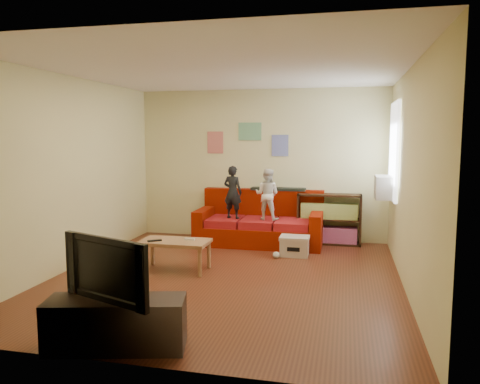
% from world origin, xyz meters
% --- Properties ---
extents(room_shell, '(4.52, 5.02, 2.72)m').
position_xyz_m(room_shell, '(0.00, 0.00, 1.35)').
color(room_shell, brown).
rests_on(room_shell, ground).
extents(sofa, '(2.16, 0.99, 0.95)m').
position_xyz_m(sofa, '(0.07, 2.07, 0.32)').
color(sofa, '#7F1401').
rests_on(sofa, ground).
extents(child_a, '(0.37, 0.28, 0.91)m').
position_xyz_m(child_a, '(-0.38, 1.90, 0.91)').
color(child_a, black).
rests_on(child_a, sofa).
extents(child_b, '(0.47, 0.39, 0.87)m').
position_xyz_m(child_b, '(0.22, 1.90, 0.89)').
color(child_b, white).
rests_on(child_b, sofa).
extents(coffee_table, '(0.95, 0.52, 0.43)m').
position_xyz_m(coffee_table, '(-0.78, 0.16, 0.37)').
color(coffee_table, '#9F7048').
rests_on(coffee_table, ground).
extents(remote, '(0.18, 0.16, 0.02)m').
position_xyz_m(remote, '(-1.03, 0.04, 0.44)').
color(remote, black).
rests_on(remote, coffee_table).
extents(game_controller, '(0.15, 0.04, 0.03)m').
position_xyz_m(game_controller, '(-0.58, 0.21, 0.44)').
color(game_controller, white).
rests_on(game_controller, coffee_table).
extents(bookshelf, '(1.09, 0.33, 0.87)m').
position_xyz_m(bookshelf, '(1.25, 2.30, 0.39)').
color(bookshelf, black).
rests_on(bookshelf, ground).
extents(window, '(0.04, 1.08, 1.48)m').
position_xyz_m(window, '(2.22, 1.65, 1.64)').
color(window, white).
rests_on(window, room_shell).
extents(ac_unit, '(0.28, 0.55, 0.35)m').
position_xyz_m(ac_unit, '(2.10, 1.65, 1.08)').
color(ac_unit, '#B7B2A3').
rests_on(ac_unit, window).
extents(artwork_left, '(0.30, 0.01, 0.40)m').
position_xyz_m(artwork_left, '(-0.85, 2.48, 1.75)').
color(artwork_left, '#D87266').
rests_on(artwork_left, room_shell).
extents(artwork_center, '(0.42, 0.01, 0.32)m').
position_xyz_m(artwork_center, '(-0.20, 2.48, 1.95)').
color(artwork_center, '#72B27F').
rests_on(artwork_center, room_shell).
extents(artwork_right, '(0.30, 0.01, 0.38)m').
position_xyz_m(artwork_right, '(0.35, 2.48, 1.70)').
color(artwork_right, '#727FCC').
rests_on(artwork_right, room_shell).
extents(file_box, '(0.45, 0.35, 0.31)m').
position_xyz_m(file_box, '(0.76, 1.33, 0.16)').
color(file_box, beige).
rests_on(file_box, ground).
extents(tv_stand, '(1.27, 0.68, 0.45)m').
position_xyz_m(tv_stand, '(-0.43, -2.25, 0.23)').
color(tv_stand, '#30231D').
rests_on(tv_stand, ground).
extents(television, '(0.97, 0.47, 0.57)m').
position_xyz_m(television, '(-0.43, -2.25, 0.74)').
color(television, black).
rests_on(television, tv_stand).
extents(tissue, '(0.11, 0.11, 0.11)m').
position_xyz_m(tissue, '(0.50, 1.10, 0.05)').
color(tissue, silver).
rests_on(tissue, ground).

